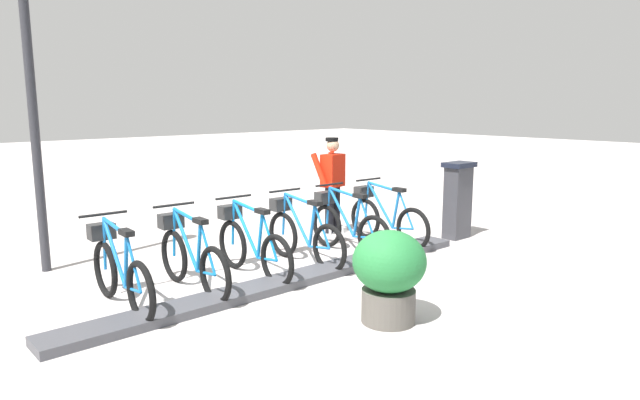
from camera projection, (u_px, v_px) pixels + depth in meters
name	position (u px, v px, depth m)	size (l,w,h in m)	color
ground_plane	(292.00, 284.00, 7.06)	(60.00, 60.00, 0.00)	beige
dock_rail_base	(292.00, 280.00, 7.05)	(0.44, 6.05, 0.10)	#47474C
payment_kiosk	(458.00, 199.00, 9.34)	(0.36, 0.52, 1.28)	#38383D
bike_docked_0	(385.00, 217.00, 9.04)	(1.72, 0.54, 1.02)	black
bike_docked_1	(346.00, 225.00, 8.47)	(1.72, 0.54, 1.02)	black
bike_docked_2	(302.00, 234.00, 7.89)	(1.72, 0.54, 1.02)	black
bike_docked_3	(250.00, 244.00, 7.32)	(1.72, 0.54, 1.02)	black
bike_docked_4	(190.00, 256.00, 6.75)	(1.72, 0.54, 1.02)	black
bike_docked_5	(119.00, 270.00, 6.17)	(1.72, 0.54, 1.02)	black
worker_near_rack	(332.00, 181.00, 9.67)	(0.50, 0.68, 1.66)	white
lamp_post	(29.00, 62.00, 7.13)	(0.32, 0.32, 4.27)	#2D2D33
planter_bush	(389.00, 272.00, 5.75)	(0.76, 0.76, 0.97)	#59544C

